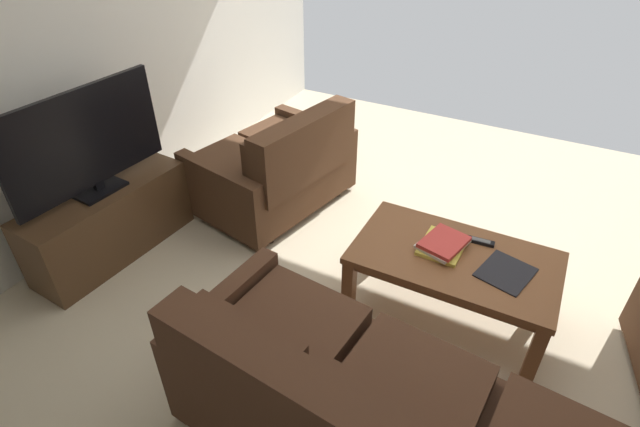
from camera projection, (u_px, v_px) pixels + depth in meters
name	position (u px, v px, depth m)	size (l,w,h in m)	color
ground_plane	(414.00, 281.00, 3.31)	(4.84, 5.40, 0.01)	beige
wall_right	(106.00, 26.00, 3.43)	(0.12, 5.40, 2.75)	silver
loveseat_near	(278.00, 167.00, 3.85)	(1.06, 1.32, 0.85)	black
coffee_table	(454.00, 264.00, 2.85)	(1.16, 0.66, 0.46)	brown
tv_stand	(110.00, 222.00, 3.41)	(0.46, 1.18, 0.52)	#4C331E
flat_tv	(85.00, 142.00, 3.05)	(0.22, 1.10, 0.70)	black
book_stack	(443.00, 244.00, 2.85)	(0.29, 0.33, 0.07)	#E0CC4C
tv_remote	(480.00, 242.00, 2.90)	(0.16, 0.06, 0.02)	black
loose_magazine	(506.00, 272.00, 2.69)	(0.25, 0.29, 0.01)	black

